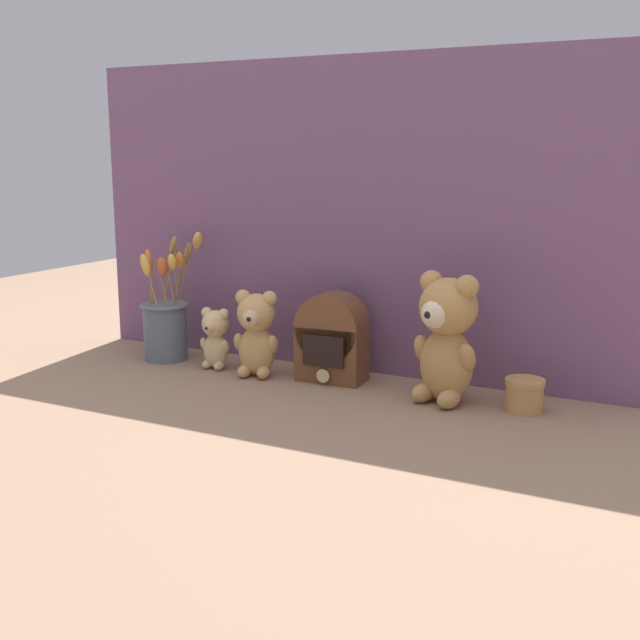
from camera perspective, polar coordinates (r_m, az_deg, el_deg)
The scene contains 8 objects.
ground_plane at distance 1.94m, azimuth -0.27°, elevation -4.61°, with size 4.00×4.00×0.00m, color #8E7056.
backdrop_wall at distance 2.01m, azimuth 1.93°, elevation 7.30°, with size 1.49×0.02×0.78m.
teddy_bear_large at distance 1.79m, azimuth 8.97°, elevation -1.09°, with size 0.16×0.15×0.29m.
teddy_bear_medium at distance 1.99m, azimuth -4.56°, elevation -0.83°, with size 0.12×0.11×0.22m.
teddy_bear_small at distance 2.08m, azimuth -7.46°, elevation -1.21°, with size 0.09×0.08×0.16m.
flower_vase at distance 2.19m, azimuth -10.93°, elevation -0.16°, with size 0.15×0.17×0.35m.
vintage_radio at distance 1.95m, azimuth 0.85°, elevation -1.33°, with size 0.17×0.10×0.22m.
decorative_tin_tall at distance 1.79m, azimuth 14.33°, elevation -5.17°, with size 0.09×0.09×0.07m.
Camera 1 is at (0.86, -1.65, 0.55)m, focal length 45.00 mm.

